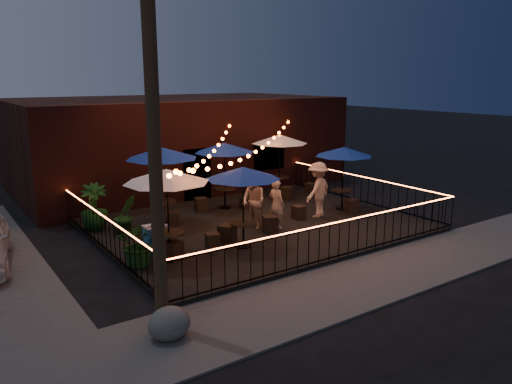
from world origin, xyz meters
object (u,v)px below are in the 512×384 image
Objects in this scene: cafe_table_1 at (162,154)px; cooler at (156,239)px; cafe_table_4 at (344,152)px; cafe_table_0 at (166,177)px; boulder at (169,323)px; utility_pole at (154,129)px; cafe_table_2 at (243,174)px; cafe_table_5 at (280,140)px; cafe_table_3 at (224,149)px.

cafe_table_1 is 3.37m from cooler.
cooler is at bearing -175.97° from cafe_table_4.
cafe_table_0 is 3.16× the size of boulder.
boulder is (-0.07, -0.49, -3.66)m from utility_pole.
cafe_table_4 is at bearing 2.96° from cooler.
cafe_table_2 is 6.58m from cafe_table_5.
cafe_table_3 is 1.01× the size of cafe_table_5.
cafe_table_2 reaches higher than cooler.
cooler is (1.51, 3.79, -3.44)m from utility_pole.
cafe_table_3 is at bearing 35.95° from cooler.
cafe_table_5 is at bearing 9.94° from cafe_table_3.
cafe_table_2 reaches higher than cafe_table_4.
cafe_table_5 is (-0.59, 3.07, 0.18)m from cafe_table_4.
cafe_table_4 is 3.26× the size of cooler.
cafe_table_3 is 3.46× the size of cooler.
cafe_table_0 reaches higher than cooler.
utility_pole reaches higher than cafe_table_5.
cafe_table_1 reaches higher than cafe_table_4.
cafe_table_1 is 1.12× the size of cafe_table_2.
cafe_table_1 is 2.86m from cafe_table_3.
cafe_table_0 is 4.45m from boulder.
cooler is (-4.11, -3.10, -1.82)m from cafe_table_3.
cafe_table_1 is at bearing 66.33° from boulder.
cafe_table_5 reaches higher than boulder.
boulder is (-3.86, -3.33, -1.95)m from cafe_table_2.
cafe_table_4 is (6.27, -1.86, -0.24)m from cafe_table_1.
utility_pole reaches higher than boulder.
cafe_table_5 is 3.19× the size of boulder.
cooler is at bearing 69.70° from boulder.
cafe_table_5 is (6.94, 4.32, 0.03)m from cafe_table_0.
cafe_table_3 is at bearing 65.67° from cafe_table_2.
cafe_table_2 is 5.46m from boulder.
cafe_table_4 is 10.56m from boulder.
utility_pole reaches higher than cafe_table_3.
cafe_table_0 is 1.04× the size of cafe_table_1.
utility_pole is 2.90× the size of cafe_table_5.
cafe_table_2 is 2.73× the size of boulder.
cafe_table_2 is 3.01m from cooler.
boulder is at bearing -113.67° from cafe_table_1.
boulder is at bearing -115.04° from cafe_table_0.
cafe_table_2 is 0.90× the size of cafe_table_4.
cafe_table_4 reaches higher than boulder.
cafe_table_1 reaches higher than cafe_table_3.
cafe_table_0 is at bearing -112.05° from cafe_table_1.
cooler is at bearing -152.80° from cafe_table_5.
cooler is at bearing 157.37° from cafe_table_2.
cooler reaches higher than boulder.
cafe_table_3 is at bearing 43.40° from cafe_table_0.
cafe_table_1 is 1.01× the size of cafe_table_4.
cafe_table_1 is 3.49m from cafe_table_2.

